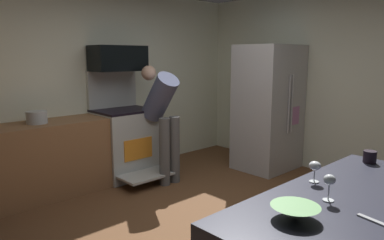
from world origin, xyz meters
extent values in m
cube|color=brown|center=(0.00, 0.00, -0.01)|extent=(5.20, 4.80, 0.02)
cube|color=silver|center=(0.00, 2.34, 1.30)|extent=(5.20, 0.12, 2.60)
cube|color=silver|center=(2.54, 0.00, 1.30)|extent=(0.12, 4.80, 2.60)
cube|color=#8C5F3C|center=(-0.90, 1.98, 0.45)|extent=(2.40, 0.60, 0.90)
cube|color=#BABEB9|center=(0.25, 1.96, 0.46)|extent=(0.76, 0.64, 0.92)
cube|color=black|center=(0.25, 1.96, 0.94)|extent=(0.76, 0.64, 0.03)
cube|color=#BABEB9|center=(0.25, 2.25, 1.21)|extent=(0.76, 0.06, 0.52)
cube|color=orange|center=(0.25, 1.63, 0.45)|extent=(0.44, 0.01, 0.28)
cube|color=#BABEB9|center=(0.25, 1.44, 0.14)|extent=(0.72, 0.40, 0.03)
cube|color=black|center=(0.25, 2.06, 1.64)|extent=(0.74, 0.38, 0.34)
cube|color=#BAB8B7|center=(2.03, 0.83, 0.92)|extent=(0.88, 0.72, 1.83)
cylinder|color=#BAB8B7|center=(1.99, 0.46, 1.01)|extent=(0.02, 0.02, 0.82)
cylinder|color=#BAB8B7|center=(2.07, 0.46, 1.01)|extent=(0.02, 0.02, 0.82)
cube|color=#BB76AD|center=(2.19, 0.47, 0.82)|extent=(0.20, 0.01, 0.26)
cylinder|color=#585858|center=(0.43, 1.30, 0.45)|extent=(0.14, 0.14, 0.89)
cylinder|color=#585858|center=(0.60, 1.30, 0.45)|extent=(0.14, 0.14, 0.89)
cylinder|color=slate|center=(0.51, 1.48, 1.14)|extent=(0.30, 0.62, 0.68)
sphere|color=tan|center=(0.51, 1.72, 1.45)|extent=(0.20, 0.20, 0.20)
cone|color=#609855|center=(-0.93, -1.40, 0.93)|extent=(0.24, 0.24, 0.06)
cylinder|color=silver|center=(-0.39, -1.21, 0.90)|extent=(0.06, 0.06, 0.01)
cylinder|color=silver|center=(-0.39, -1.21, 0.94)|extent=(0.01, 0.01, 0.07)
ellipsoid|color=silver|center=(-0.39, -1.21, 1.01)|extent=(0.07, 0.07, 0.06)
cylinder|color=silver|center=(-0.61, -1.41, 0.90)|extent=(0.06, 0.06, 0.01)
cylinder|color=silver|center=(-0.61, -1.41, 0.95)|extent=(0.01, 0.01, 0.09)
ellipsoid|color=silver|center=(-0.61, -1.41, 1.02)|extent=(0.06, 0.06, 0.06)
cylinder|color=black|center=(0.29, -1.28, 0.94)|extent=(0.09, 0.09, 0.09)
cube|color=#B7BABF|center=(-0.69, -1.70, 0.90)|extent=(0.07, 0.21, 0.01)
cylinder|color=silver|center=(-0.91, 1.98, 0.97)|extent=(0.23, 0.23, 0.15)
camera|label=1|loc=(-2.40, -2.25, 1.67)|focal=33.60mm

